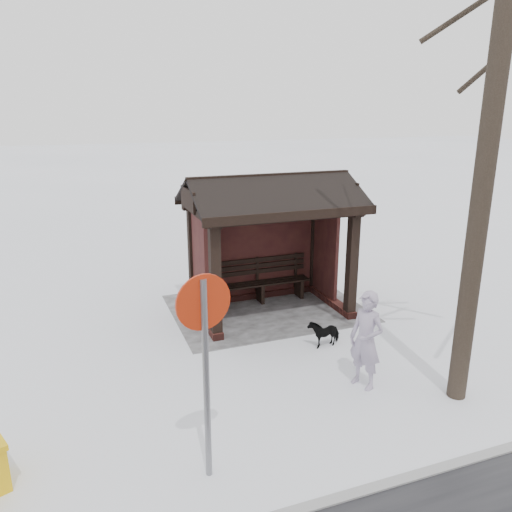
{
  "coord_description": "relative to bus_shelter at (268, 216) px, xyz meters",
  "views": [
    {
      "loc": [
        3.9,
        9.63,
        4.37
      ],
      "look_at": [
        0.63,
        0.8,
        1.59
      ],
      "focal_mm": 35.0,
      "sensor_mm": 36.0,
      "label": 1
    }
  ],
  "objects": [
    {
      "name": "ground",
      "position": [
        0.0,
        0.16,
        -2.17
      ],
      "size": [
        120.0,
        120.0,
        0.0
      ],
      "primitive_type": "plane",
      "color": "white",
      "rests_on": "ground"
    },
    {
      "name": "dog",
      "position": [
        -0.36,
        2.04,
        -1.9
      ],
      "size": [
        0.65,
        0.36,
        0.52
      ],
      "primitive_type": "imported",
      "rotation": [
        0.0,
        0.0,
        1.71
      ],
      "color": "black",
      "rests_on": "ground"
    },
    {
      "name": "pedestrian",
      "position": [
        -0.28,
        3.58,
        -1.35
      ],
      "size": [
        0.58,
        0.7,
        1.64
      ],
      "primitive_type": "imported",
      "rotation": [
        0.0,
        0.0,
        1.95
      ],
      "color": "#A193AD",
      "rests_on": "ground"
    },
    {
      "name": "road_sign",
      "position": [
        2.65,
        4.7,
        -0.3
      ],
      "size": [
        0.67,
        0.15,
        2.63
      ],
      "rotation": [
        0.0,
        0.0,
        0.18
      ],
      "color": "slate",
      "rests_on": "ground"
    },
    {
      "name": "kerb",
      "position": [
        0.0,
        5.66,
        -2.16
      ],
      "size": [
        120.0,
        0.15,
        0.06
      ],
      "primitive_type": "cube",
      "color": "gray",
      "rests_on": "ground"
    },
    {
      "name": "trampled_patch",
      "position": [
        0.0,
        -0.04,
        -2.16
      ],
      "size": [
        4.2,
        3.2,
        0.02
      ],
      "primitive_type": "cube",
      "color": "#939398",
      "rests_on": "ground"
    },
    {
      "name": "bus_shelter",
      "position": [
        0.0,
        0.0,
        0.0
      ],
      "size": [
        3.6,
        2.4,
        3.09
      ],
      "color": "#3D1A16",
      "rests_on": "ground"
    }
  ]
}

